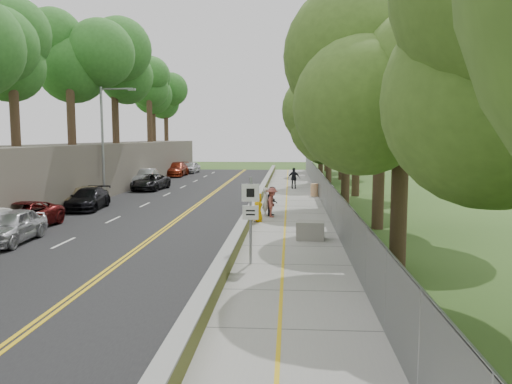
# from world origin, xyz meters

# --- Properties ---
(ground) EXTENTS (140.00, 140.00, 0.00)m
(ground) POSITION_xyz_m (0.00, 0.00, 0.00)
(ground) COLOR #33511E
(ground) RESTS_ON ground
(road) EXTENTS (11.20, 66.00, 0.04)m
(road) POSITION_xyz_m (-5.40, 15.00, 0.02)
(road) COLOR black
(road) RESTS_ON ground
(sidewalk) EXTENTS (4.20, 66.00, 0.05)m
(sidewalk) POSITION_xyz_m (2.55, 15.00, 0.03)
(sidewalk) COLOR gray
(sidewalk) RESTS_ON ground
(jersey_barrier) EXTENTS (0.42, 66.00, 0.60)m
(jersey_barrier) POSITION_xyz_m (0.25, 15.00, 0.30)
(jersey_barrier) COLOR gold
(jersey_barrier) RESTS_ON ground
(rock_embankment) EXTENTS (5.00, 66.00, 4.00)m
(rock_embankment) POSITION_xyz_m (-13.50, 15.00, 2.00)
(rock_embankment) COLOR #595147
(rock_embankment) RESTS_ON ground
(chainlink_fence) EXTENTS (0.04, 66.00, 2.00)m
(chainlink_fence) POSITION_xyz_m (4.65, 15.00, 1.00)
(chainlink_fence) COLOR slate
(chainlink_fence) RESTS_ON ground
(trees_embankment) EXTENTS (6.40, 66.00, 13.00)m
(trees_embankment) POSITION_xyz_m (-13.00, 15.00, 10.50)
(trees_embankment) COLOR #35792A
(trees_embankment) RESTS_ON rock_embankment
(trees_fenceside) EXTENTS (7.00, 66.00, 14.00)m
(trees_fenceside) POSITION_xyz_m (7.00, 15.00, 7.00)
(trees_fenceside) COLOR #51762A
(trees_fenceside) RESTS_ON ground
(streetlight) EXTENTS (2.52, 0.22, 8.00)m
(streetlight) POSITION_xyz_m (-10.46, 14.00, 4.64)
(streetlight) COLOR gray
(streetlight) RESTS_ON ground
(signpost) EXTENTS (0.62, 0.09, 3.10)m
(signpost) POSITION_xyz_m (1.05, -3.02, 1.96)
(signpost) COLOR gray
(signpost) RESTS_ON sidewalk
(construction_barrel) EXTENTS (0.59, 0.59, 0.97)m
(construction_barrel) POSITION_xyz_m (4.30, 17.43, 0.53)
(construction_barrel) COLOR orange
(construction_barrel) RESTS_ON sidewalk
(concrete_block) EXTENTS (1.28, 1.01, 0.80)m
(concrete_block) POSITION_xyz_m (3.34, 1.41, 0.45)
(concrete_block) COLOR gray
(concrete_block) RESTS_ON sidewalk
(car_0) EXTENTS (1.92, 4.31, 1.44)m
(car_0) POSITION_xyz_m (-9.43, -0.14, 0.76)
(car_0) COLOR #A7A7AB
(car_0) RESTS_ON road
(car_2) EXTENTS (2.49, 4.92, 1.34)m
(car_2) POSITION_xyz_m (-10.58, 2.84, 0.71)
(car_2) COLOR #530E0E
(car_2) RESTS_ON road
(car_3) EXTENTS (2.24, 4.71, 1.33)m
(car_3) POSITION_xyz_m (-10.10, 9.74, 0.70)
(car_3) COLOR black
(car_3) RESTS_ON road
(car_4) EXTENTS (1.72, 4.24, 1.44)m
(car_4) POSITION_xyz_m (-10.60, 10.28, 0.76)
(car_4) COLOR #C4B488
(car_4) RESTS_ON road
(car_5) EXTENTS (2.11, 5.06, 1.63)m
(car_5) POSITION_xyz_m (-10.60, 23.56, 0.85)
(car_5) COLOR #A9ADB0
(car_5) RESTS_ON road
(car_6) EXTENTS (2.65, 4.98, 1.33)m
(car_6) POSITION_xyz_m (-9.42, 21.27, 0.71)
(car_6) COLOR black
(car_6) RESTS_ON road
(car_7) EXTENTS (2.26, 5.50, 1.59)m
(car_7) POSITION_xyz_m (-10.60, 36.02, 0.84)
(car_7) COLOR maroon
(car_7) RESTS_ON road
(car_8) EXTENTS (1.92, 4.23, 1.41)m
(car_8) POSITION_xyz_m (-9.87, 41.17, 0.74)
(car_8) COLOR silver
(car_8) RESTS_ON road
(painter_0) EXTENTS (0.63, 0.83, 1.53)m
(painter_0) POSITION_xyz_m (0.75, 5.86, 0.82)
(painter_0) COLOR #F0AC06
(painter_0) RESTS_ON sidewalk
(painter_1) EXTENTS (0.47, 0.65, 1.64)m
(painter_1) POSITION_xyz_m (1.08, 7.73, 0.87)
(painter_1) COLOR silver
(painter_1) RESTS_ON sidewalk
(painter_2) EXTENTS (0.77, 0.92, 1.67)m
(painter_2) POSITION_xyz_m (1.45, 7.97, 0.88)
(painter_2) COLOR black
(painter_2) RESTS_ON sidewalk
(painter_3) EXTENTS (0.70, 1.12, 1.68)m
(painter_3) POSITION_xyz_m (1.45, 7.37, 0.89)
(painter_3) COLOR #9A4942
(painter_3) RESTS_ON sidewalk
(person_far) EXTENTS (1.11, 0.55, 1.83)m
(person_far) POSITION_xyz_m (2.80, 23.01, 0.96)
(person_far) COLOR black
(person_far) RESTS_ON sidewalk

